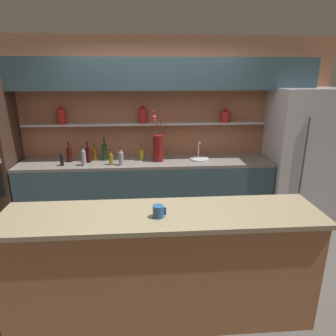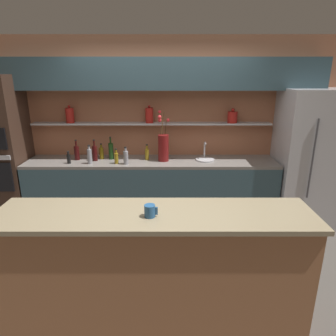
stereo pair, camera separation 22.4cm
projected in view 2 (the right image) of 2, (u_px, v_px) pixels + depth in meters
ground_plane at (157, 270)px, 3.34m from camera, size 12.00×12.00×0.00m
back_wall_unit at (159, 113)px, 4.32m from camera, size 5.20×0.44×2.60m
back_counter_unit at (151, 190)px, 4.38m from camera, size 3.52×0.62×0.92m
island_counter at (154, 266)px, 2.59m from camera, size 2.63×0.61×1.02m
refrigerator at (311, 159)px, 4.20m from camera, size 0.94×0.73×1.91m
flower_vase at (163, 146)px, 4.16m from camera, size 0.17×0.15×0.70m
sink_fixture at (204, 158)px, 4.24m from camera, size 0.26×0.26×0.25m
bottle_spirit_0 at (125, 157)px, 4.03m from camera, size 0.07×0.07×0.24m
bottle_oil_1 at (146, 154)px, 4.24m from camera, size 0.05×0.05×0.22m
bottle_wine_2 at (76, 153)px, 4.24m from camera, size 0.07×0.07×0.29m
bottle_oil_3 at (101, 153)px, 4.29m from camera, size 0.06×0.06×0.23m
bottle_wine_4 at (94, 153)px, 4.19m from camera, size 0.07×0.07×0.30m
bottle_spirit_5 at (89, 156)px, 4.05m from camera, size 0.06×0.06×0.26m
bottle_wine_6 at (110, 151)px, 4.27m from camera, size 0.07×0.07×0.33m
bottle_oil_7 at (116, 158)px, 4.07m from camera, size 0.05×0.05×0.21m
bottle_sauce_8 at (68, 158)px, 4.07m from camera, size 0.05×0.05×0.17m
coffee_mug at (149, 211)px, 2.35m from camera, size 0.11×0.09×0.10m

